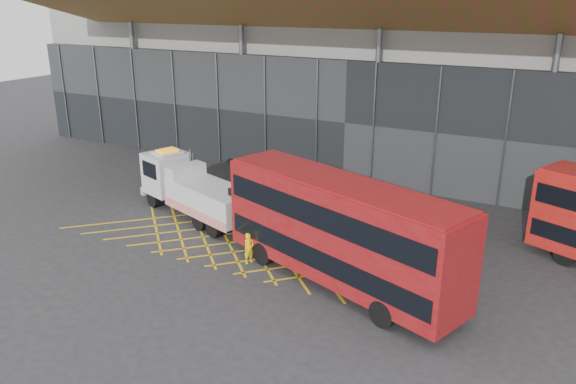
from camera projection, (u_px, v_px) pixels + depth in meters
The scene contains 6 objects.
ground_plane at pixel (224, 234), 29.57m from camera, with size 120.00×120.00×0.00m, color #2A2A2D.
road_markings at pixel (250, 240), 28.85m from camera, with size 19.96×7.16×0.01m.
construction_building at pixel (383, 38), 41.05m from camera, with size 55.00×23.97×18.00m.
recovery_truck at pixel (194, 189), 31.49m from camera, with size 9.86×5.00×3.48m.
bus_towed at pixel (340, 229), 23.62m from camera, with size 11.82×6.44×4.73m.
worker at pixel (249, 248), 26.21m from camera, with size 0.54×0.35×1.48m, color yellow.
Camera 1 is at (15.73, -22.38, 11.92)m, focal length 35.00 mm.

